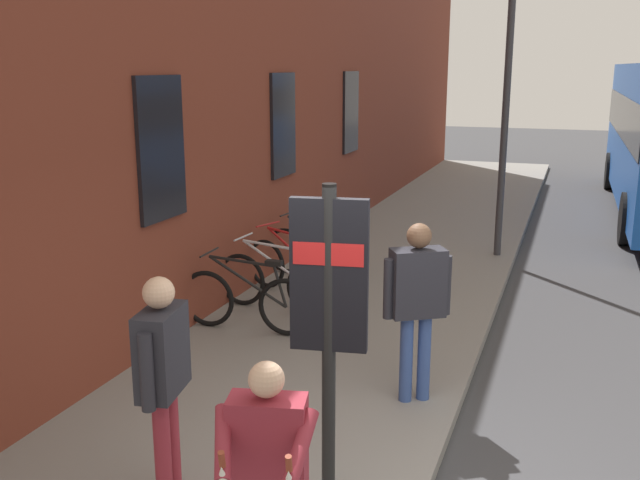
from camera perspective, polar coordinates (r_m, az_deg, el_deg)
The scene contains 12 objects.
ground at distance 11.36m, azimuth 19.61°, elevation -3.99°, with size 60.00×60.00×0.00m, color #38383A.
sidewalk_pavement at distance 13.53m, azimuth 8.07°, elevation -0.28°, with size 24.00×3.50×0.12m, color gray.
station_facade at distance 14.64m, azimuth 1.26°, elevation 15.41°, with size 22.00×0.65×7.48m.
bicycle_by_door at distance 8.80m, azimuth -5.86°, elevation -4.83°, with size 0.48×1.77×0.97m.
bicycle_mid_rack at distance 9.51m, azimuth -3.51°, elevation -3.37°, with size 0.48×1.77×0.97m.
bicycle_nearest_sign at distance 10.14m, azimuth -2.13°, elevation -2.26°, with size 0.72×1.69×0.97m.
bicycle_leaning_wall at distance 10.97m, azimuth -0.34°, elevation -1.02°, with size 0.48×1.76×0.97m.
transit_info_sign at distance 5.04m, azimuth 0.72°, elevation -4.51°, with size 0.17×0.56×2.40m.
pedestrian_by_facade at distance 5.39m, azimuth -12.43°, elevation -9.77°, with size 0.65×0.33×1.73m.
pedestrian_crossing_street at distance 6.83m, azimuth 7.75°, elevation -4.31°, with size 0.48×0.58×1.76m.
tourist_with_hotdogs at distance 4.31m, azimuth -4.23°, elevation -17.12°, with size 0.62×0.61×1.57m.
street_lamp at distance 12.36m, azimuth 14.77°, elevation 13.19°, with size 0.28×0.28×5.35m.
Camera 1 is at (-4.87, -0.89, 3.29)m, focal length 40.16 mm.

